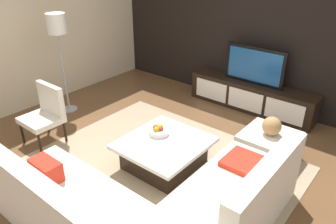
{
  "coord_description": "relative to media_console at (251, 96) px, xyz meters",
  "views": [
    {
      "loc": [
        2.19,
        -2.62,
        2.63
      ],
      "look_at": [
        -0.32,
        0.45,
        0.6
      ],
      "focal_mm": 34.58,
      "sensor_mm": 36.0,
      "label": 1
    }
  ],
  "objects": [
    {
      "name": "sectional_couch",
      "position": [
        0.53,
        -3.28,
        0.04
      ],
      "size": [
        2.52,
        2.36,
        0.84
      ],
      "color": "silver",
      "rests_on": "ground"
    },
    {
      "name": "coffee_table",
      "position": [
        -0.1,
        -2.3,
        -0.05
      ],
      "size": [
        1.01,
        1.08,
        0.38
      ],
      "color": "black",
      "rests_on": "ground"
    },
    {
      "name": "accent_chair_near",
      "position": [
        -1.87,
        -2.89,
        0.24
      ],
      "size": [
        0.55,
        0.5,
        0.87
      ],
      "rotation": [
        0.0,
        0.0,
        -0.19
      ],
      "color": "black",
      "rests_on": "ground"
    },
    {
      "name": "fruit_bowl",
      "position": [
        -0.28,
        -2.2,
        0.18
      ],
      "size": [
        0.28,
        0.28,
        0.14
      ],
      "color": "silver",
      "rests_on": "coffee_table"
    },
    {
      "name": "ottoman",
      "position": [
        0.9,
        -1.29,
        -0.05
      ],
      "size": [
        0.7,
        0.7,
        0.4
      ],
      "primitive_type": "cube",
      "color": "silver",
      "rests_on": "ground"
    },
    {
      "name": "area_rug",
      "position": [
        -0.1,
        -2.4,
        -0.24
      ],
      "size": [
        3.31,
        2.73,
        0.01
      ],
      "primitive_type": "cube",
      "color": "tan",
      "rests_on": "ground"
    },
    {
      "name": "feature_wall_back",
      "position": [
        0.0,
        0.3,
        1.15
      ],
      "size": [
        6.4,
        0.12,
        2.8
      ],
      "primitive_type": "cube",
      "color": "black",
      "rests_on": "ground"
    },
    {
      "name": "television",
      "position": [
        0.0,
        0.0,
        0.57
      ],
      "size": [
        1.06,
        0.06,
        0.65
      ],
      "color": "black",
      "rests_on": "media_console"
    },
    {
      "name": "ground_plane",
      "position": [
        0.0,
        -2.4,
        -0.25
      ],
      "size": [
        14.0,
        14.0,
        0.0
      ],
      "primitive_type": "plane",
      "color": "brown"
    },
    {
      "name": "decorative_ball",
      "position": [
        0.9,
        -1.29,
        0.28
      ],
      "size": [
        0.25,
        0.25,
        0.25
      ],
      "primitive_type": "sphere",
      "color": "#AD8451",
      "rests_on": "ottoman"
    },
    {
      "name": "media_console",
      "position": [
        0.0,
        0.0,
        0.0
      ],
      "size": [
        2.27,
        0.45,
        0.5
      ],
      "color": "black",
      "rests_on": "ground"
    },
    {
      "name": "floor_lamp",
      "position": [
        -2.5,
        -2.1,
        1.18
      ],
      "size": [
        0.31,
        0.31,
        1.7
      ],
      "color": "#A5A5AA",
      "rests_on": "ground"
    },
    {
      "name": "side_wall_left",
      "position": [
        -3.2,
        -2.2,
        1.15
      ],
      "size": [
        0.12,
        5.2,
        2.8
      ],
      "primitive_type": "cube",
      "color": "beige",
      "rests_on": "ground"
    }
  ]
}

